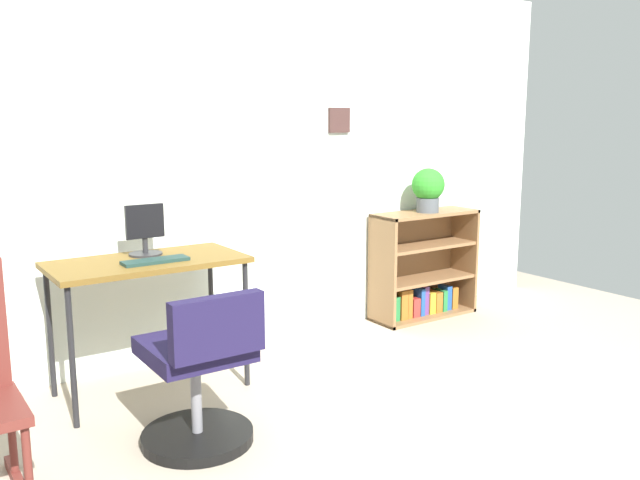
{
  "coord_description": "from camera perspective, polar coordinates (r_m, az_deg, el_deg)",
  "views": [
    {
      "loc": [
        -2.11,
        -1.72,
        1.49
      ],
      "look_at": [
        0.06,
        1.47,
        0.79
      ],
      "focal_mm": 37.7,
      "sensor_mm": 36.0,
      "label": 1
    }
  ],
  "objects": [
    {
      "name": "monitor",
      "position": [
        3.8,
        -14.64,
        0.68
      ],
      "size": [
        0.21,
        0.18,
        0.28
      ],
      "color": "#262628",
      "rests_on": "desk"
    },
    {
      "name": "wall_back",
      "position": [
        4.41,
        -5.64,
        6.72
      ],
      "size": [
        5.2,
        0.12,
        2.43
      ],
      "color": "silver",
      "rests_on": "ground_plane"
    },
    {
      "name": "office_chair",
      "position": [
        3.15,
        -10.14,
        -11.47
      ],
      "size": [
        0.52,
        0.55,
        0.76
      ],
      "color": "black",
      "rests_on": "ground_plane"
    },
    {
      "name": "keyboard",
      "position": [
        3.63,
        -13.8,
        -1.72
      ],
      "size": [
        0.35,
        0.11,
        0.02
      ],
      "primitive_type": "cube",
      "color": "#1A332F",
      "rests_on": "desk"
    },
    {
      "name": "desk",
      "position": [
        3.73,
        -14.44,
        -2.6
      ],
      "size": [
        1.02,
        0.53,
        0.74
      ],
      "color": "brown",
      "rests_on": "ground_plane"
    },
    {
      "name": "bookshelf_low",
      "position": [
        5.14,
        8.51,
        -2.62
      ],
      "size": [
        0.84,
        0.3,
        0.8
      ],
      "color": "brown",
      "rests_on": "ground_plane"
    },
    {
      "name": "potted_plant_on_shelf",
      "position": [
        5.0,
        9.16,
        4.37
      ],
      "size": [
        0.24,
        0.24,
        0.32
      ],
      "color": "#474C51",
      "rests_on": "bookshelf_low"
    },
    {
      "name": "ground_plane",
      "position": [
        3.1,
        15.35,
        -18.8
      ],
      "size": [
        6.24,
        6.24,
        0.0
      ],
      "primitive_type": "plane",
      "color": "#A19380"
    }
  ]
}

